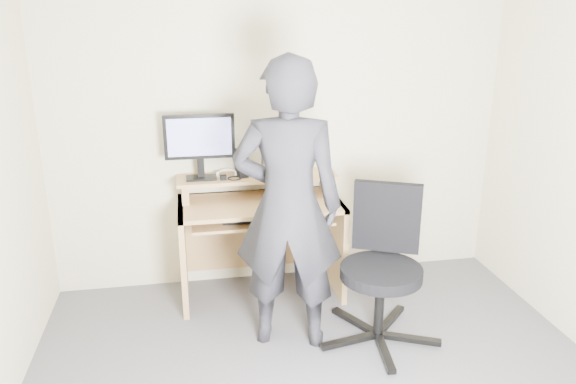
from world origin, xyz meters
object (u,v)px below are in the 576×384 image
object	(u,v)px
desk	(259,224)
person	(288,207)
monitor	(200,141)
office_chair	(383,260)

from	to	relation	value
desk	person	xyz separation A→B (m)	(0.09, -0.73, 0.39)
monitor	person	distance (m)	0.97
desk	office_chair	world-z (taller)	office_chair
monitor	desk	bearing A→B (deg)	-7.45
office_chair	person	xyz separation A→B (m)	(-0.62, 0.06, 0.39)
desk	monitor	world-z (taller)	monitor
office_chair	person	world-z (taller)	person
desk	monitor	distance (m)	0.78
monitor	office_chair	size ratio (longest dim) A/B	0.50
desk	office_chair	size ratio (longest dim) A/B	1.19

